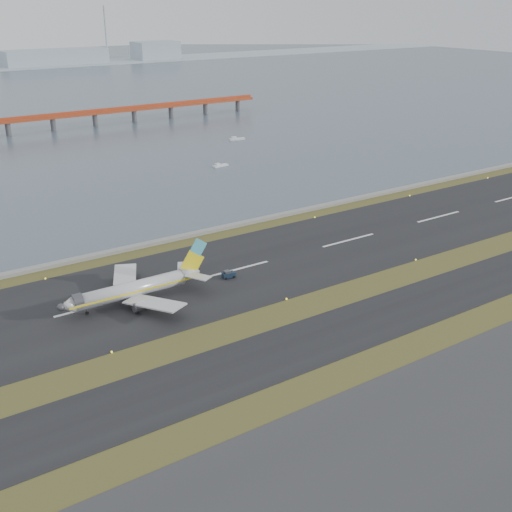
% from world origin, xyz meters
% --- Properties ---
extents(ground, '(1000.00, 1000.00, 0.00)m').
position_xyz_m(ground, '(0.00, 0.00, 0.00)').
color(ground, '#354318').
rests_on(ground, ground).
extents(apron_strip, '(1000.00, 50.00, 0.10)m').
position_xyz_m(apron_strip, '(0.00, -55.00, 0.05)').
color(apron_strip, '#313133').
rests_on(apron_strip, ground).
extents(taxiway_strip, '(1000.00, 18.00, 0.10)m').
position_xyz_m(taxiway_strip, '(0.00, -12.00, 0.05)').
color(taxiway_strip, black).
rests_on(taxiway_strip, ground).
extents(runway_strip, '(1000.00, 45.00, 0.10)m').
position_xyz_m(runway_strip, '(0.00, 30.00, 0.05)').
color(runway_strip, black).
rests_on(runway_strip, ground).
extents(seawall, '(1000.00, 2.50, 1.00)m').
position_xyz_m(seawall, '(0.00, 60.00, 0.50)').
color(seawall, gray).
rests_on(seawall, ground).
extents(red_pier, '(260.00, 5.00, 10.20)m').
position_xyz_m(red_pier, '(20.00, 250.00, 7.28)').
color(red_pier, '#A63C1C').
rests_on(red_pier, ground).
extents(airliner, '(38.52, 32.89, 12.80)m').
position_xyz_m(airliner, '(-30.57, 27.02, 3.46)').
color(airliner, silver).
rests_on(airliner, ground).
extents(pushback_tug, '(3.48, 2.27, 2.12)m').
position_xyz_m(pushback_tug, '(-4.90, 26.56, 1.03)').
color(pushback_tug, '#122033').
rests_on(pushback_tug, ground).
extents(workboat_near, '(7.05, 2.67, 1.68)m').
position_xyz_m(workboat_near, '(54.74, 130.13, 0.53)').
color(workboat_near, silver).
rests_on(workboat_near, ground).
extents(workboat_far, '(8.27, 4.27, 1.92)m').
position_xyz_m(workboat_far, '(90.59, 173.22, 0.61)').
color(workboat_far, silver).
rests_on(workboat_far, ground).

